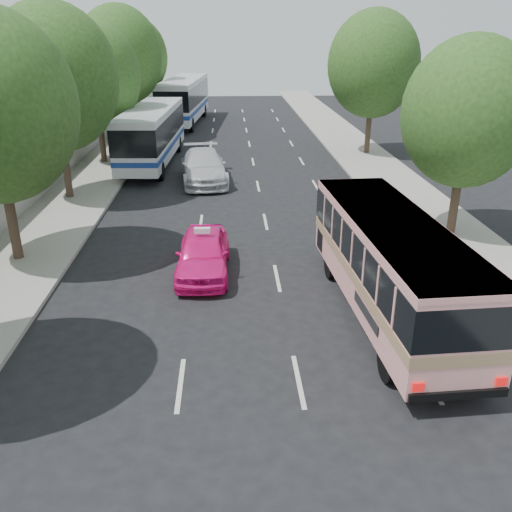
{
  "coord_description": "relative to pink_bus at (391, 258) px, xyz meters",
  "views": [
    {
      "loc": [
        -0.63,
        -13.03,
        8.0
      ],
      "look_at": [
        0.17,
        2.21,
        1.6
      ],
      "focal_mm": 38.0,
      "sensor_mm": 36.0,
      "label": 1
    }
  ],
  "objects": [
    {
      "name": "tree_left_d",
      "position": [
        -12.57,
        20.74,
        3.76
      ],
      "size": [
        5.52,
        5.52,
        8.6
      ],
      "color": "#38281E",
      "rests_on": "ground"
    },
    {
      "name": "low_wall",
      "position": [
        -14.35,
        18.8,
        -0.98
      ],
      "size": [
        0.3,
        90.0,
        1.5
      ],
      "primitive_type": "cube",
      "color": "#9E998E",
      "rests_on": "sidewalk_left"
    },
    {
      "name": "tour_coach_rear",
      "position": [
        -8.55,
        36.81,
        0.48
      ],
      "size": [
        3.94,
        13.3,
        3.92
      ],
      "rotation": [
        0.0,
        0.0,
        -0.09
      ],
      "color": "white",
      "rests_on": "ground"
    },
    {
      "name": "tree_left_e",
      "position": [
        -12.47,
        28.74,
        4.56
      ],
      "size": [
        6.3,
        6.3,
        9.82
      ],
      "color": "#38281E",
      "rests_on": "ground"
    },
    {
      "name": "pink_taxi",
      "position": [
        -5.61,
        3.37,
        -1.12
      ],
      "size": [
        1.89,
        4.5,
        1.52
      ],
      "primitive_type": "imported",
      "rotation": [
        0.0,
        0.0,
        -0.02
      ],
      "color": "#FB1586",
      "rests_on": "ground"
    },
    {
      "name": "tree_left_c",
      "position": [
        -12.67,
        12.74,
        4.25
      ],
      "size": [
        6.0,
        6.0,
        9.35
      ],
      "color": "#38281E",
      "rests_on": "ground"
    },
    {
      "name": "taxi_roof_sign",
      "position": [
        -5.61,
        3.37,
        -0.26
      ],
      "size": [
        0.55,
        0.19,
        0.18
      ],
      "primitive_type": "cube",
      "rotation": [
        0.0,
        0.0,
        -0.02
      ],
      "color": "silver",
      "rests_on": "pink_taxi"
    },
    {
      "name": "tree_right_far",
      "position": [
        5.03,
        22.74,
        4.25
      ],
      "size": [
        6.0,
        6.0,
        9.35
      ],
      "color": "#38281E",
      "rests_on": "ground"
    },
    {
      "name": "sidewalk_right",
      "position": [
        4.45,
        18.8,
        -1.82
      ],
      "size": [
        4.0,
        90.0,
        0.12
      ],
      "primitive_type": "cube",
      "color": "#9E998E",
      "rests_on": "ground"
    },
    {
      "name": "tree_right_near",
      "position": [
        4.73,
        6.74,
        3.33
      ],
      "size": [
        5.1,
        5.1,
        7.95
      ],
      "color": "#38281E",
      "rests_on": "ground"
    },
    {
      "name": "ground",
      "position": [
        -4.05,
        -1.2,
        -1.88
      ],
      "size": [
        120.0,
        120.0,
        0.0
      ],
      "primitive_type": "plane",
      "color": "black",
      "rests_on": "ground"
    },
    {
      "name": "pink_bus",
      "position": [
        0.0,
        0.0,
        0.0
      ],
      "size": [
        2.91,
        9.56,
        3.01
      ],
      "rotation": [
        0.0,
        0.0,
        0.05
      ],
      "color": "pink",
      "rests_on": "ground"
    },
    {
      "name": "tree_left_f",
      "position": [
        -12.67,
        36.74,
        4.13
      ],
      "size": [
        5.88,
        5.88,
        9.16
      ],
      "color": "#38281E",
      "rests_on": "ground"
    },
    {
      "name": "tour_coach_front",
      "position": [
        -9.42,
        20.52,
        0.24
      ],
      "size": [
        3.11,
        11.84,
        3.51
      ],
      "rotation": [
        0.0,
        0.0,
        -0.05
      ],
      "color": "silver",
      "rests_on": "ground"
    },
    {
      "name": "white_pickup",
      "position": [
        -6.05,
        15.91,
        -1.01
      ],
      "size": [
        3.0,
        6.18,
        1.73
      ],
      "primitive_type": "imported",
      "rotation": [
        0.0,
        0.0,
        0.1
      ],
      "color": "silver",
      "rests_on": "ground"
    },
    {
      "name": "sidewalk_left",
      "position": [
        -12.55,
        18.8,
        -1.8
      ],
      "size": [
        4.0,
        90.0,
        0.15
      ],
      "primitive_type": "cube",
      "color": "#9E998E",
      "rests_on": "ground"
    }
  ]
}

